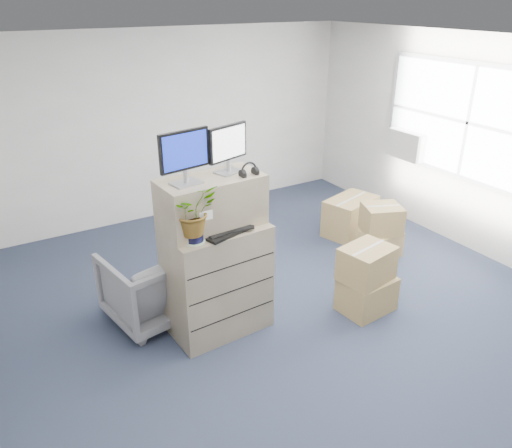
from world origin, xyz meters
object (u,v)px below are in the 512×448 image
at_px(water_bottle, 217,213).
at_px(office_chair, 149,283).
at_px(keyboard, 227,232).
at_px(potted_plant, 193,216).
at_px(filing_cabinet_lower, 217,279).
at_px(monitor_right, 228,146).
at_px(monitor_left, 185,155).

bearing_deg(water_bottle, office_chair, 140.09).
bearing_deg(keyboard, potted_plant, 166.07).
bearing_deg(filing_cabinet_lower, office_chair, 133.08).
bearing_deg(monitor_right, office_chair, 132.82).
bearing_deg(monitor_left, monitor_right, 0.38).
bearing_deg(potted_plant, office_chair, 109.41).
xyz_separation_m(filing_cabinet_lower, keyboard, (0.05, -0.16, 0.59)).
bearing_deg(monitor_left, office_chair, 108.85).
bearing_deg(monitor_left, filing_cabinet_lower, -11.63).
bearing_deg(filing_cabinet_lower, potted_plant, -153.30).
height_order(monitor_right, potted_plant, monitor_right).
bearing_deg(monitor_right, monitor_left, 172.45).
relative_size(water_bottle, potted_plant, 0.51).
bearing_deg(office_chair, monitor_left, 108.77).
xyz_separation_m(water_bottle, office_chair, (-0.58, 0.49, -0.86)).
bearing_deg(potted_plant, keyboard, 2.22).
bearing_deg(potted_plant, filing_cabinet_lower, 29.94).
distance_m(filing_cabinet_lower, office_chair, 0.77).
relative_size(filing_cabinet_lower, potted_plant, 2.21).
bearing_deg(water_bottle, potted_plant, -148.22).
xyz_separation_m(filing_cabinet_lower, monitor_left, (-0.27, 0.01, 1.35)).
height_order(filing_cabinet_lower, monitor_right, monitor_right).
xyz_separation_m(keyboard, office_chair, (-0.59, 0.68, -0.74)).
bearing_deg(monitor_right, filing_cabinet_lower, -173.38).
height_order(filing_cabinet_lower, monitor_left, monitor_left).
xyz_separation_m(monitor_right, water_bottle, (-0.17, -0.06, -0.62)).
bearing_deg(monitor_left, water_bottle, -4.79).
distance_m(monitor_right, potted_plant, 0.76).
height_order(filing_cabinet_lower, keyboard, keyboard).
relative_size(monitor_right, water_bottle, 1.73).
distance_m(water_bottle, potted_plant, 0.41).
height_order(monitor_left, office_chair, monitor_left).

